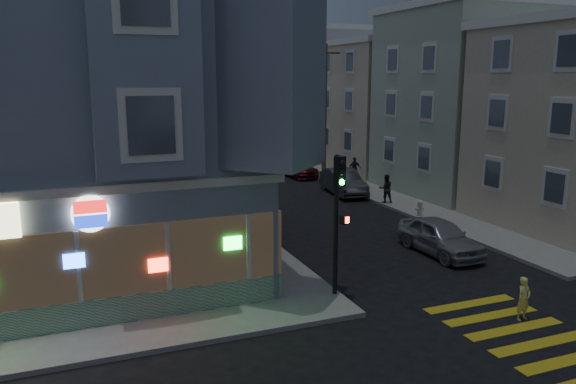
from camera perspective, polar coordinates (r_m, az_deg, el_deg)
ground at (r=14.34m, az=1.07°, el=-17.47°), size 120.00×120.00×0.00m
sidewalk_ne at (r=44.92m, az=17.01°, el=2.31°), size 24.00×42.00×0.15m
corner_building at (r=22.59m, az=-24.77°, el=7.65°), size 14.60×14.60×11.40m
row_house_b at (r=36.81m, az=20.02°, el=8.51°), size 12.00×8.60×10.50m
row_house_c at (r=43.99m, az=12.12°, el=8.37°), size 12.00×8.60×9.00m
row_house_d at (r=51.68m, az=6.56°, el=9.84°), size 12.00×8.60×10.50m
utility_pole at (r=39.40m, az=3.73°, el=8.47°), size 2.20×0.30×9.00m
street_tree_near at (r=45.02m, az=0.65°, el=7.79°), size 3.00×3.00×5.30m
street_tree_far at (r=52.49m, az=-2.70°, el=8.33°), size 3.00×3.00×5.30m
running_child at (r=17.95m, az=22.83°, el=-9.95°), size 0.51×0.36×1.30m
pedestrian_a at (r=31.28m, az=9.91°, el=0.35°), size 0.90×0.79×1.57m
pedestrian_b at (r=37.88m, az=6.77°, el=2.38°), size 0.91×0.38×1.55m
parked_car_a at (r=23.26m, az=15.18°, el=-4.39°), size 1.70×4.18×1.42m
parked_car_b at (r=33.91m, az=5.63°, el=1.03°), size 2.13×4.74×1.51m
parked_car_c at (r=39.87m, az=0.84°, el=2.51°), size 2.18×4.53×1.27m
parked_car_d at (r=44.15m, az=-3.70°, el=3.38°), size 2.64×4.79×1.27m
traffic_signal at (r=17.37m, az=5.15°, el=-1.01°), size 0.57×0.50×4.49m
fire_hydrant at (r=28.71m, az=13.26°, el=-1.55°), size 0.46×0.27×0.80m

